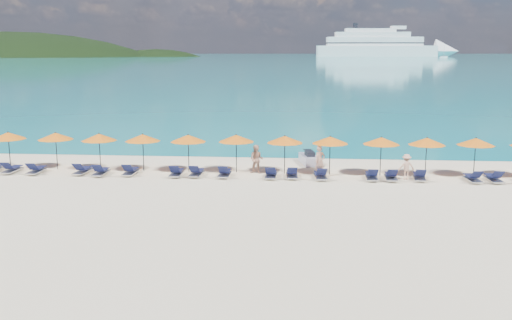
{
  "coord_description": "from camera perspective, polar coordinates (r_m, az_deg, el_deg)",
  "views": [
    {
      "loc": [
        2.54,
        -27.38,
        7.11
      ],
      "look_at": [
        0.0,
        3.0,
        1.2
      ],
      "focal_mm": 40.0,
      "sensor_mm": 36.0,
      "label": 1
    }
  ],
  "objects": [
    {
      "name": "umbrella_10",
      "position": [
        34.42,
        21.13,
        1.72
      ],
      "size": [
        2.1,
        2.1,
        2.28
      ],
      "color": "black",
      "rests_on": "ground"
    },
    {
      "name": "umbrella_3",
      "position": [
        34.21,
        -11.27,
        2.2
      ],
      "size": [
        2.1,
        2.1,
        2.28
      ],
      "color": "black",
      "rests_on": "ground"
    },
    {
      "name": "umbrella_8",
      "position": [
        33.17,
        12.43,
        1.88
      ],
      "size": [
        2.1,
        2.1,
        2.28
      ],
      "color": "black",
      "rests_on": "ground"
    },
    {
      "name": "lounger_12",
      "position": [
        32.26,
        11.49,
        -1.55
      ],
      "size": [
        0.65,
        1.71,
        0.66
      ],
      "rotation": [
        0.0,
        0.0,
        -0.02
      ],
      "color": "silver",
      "rests_on": "ground"
    },
    {
      "name": "umbrella_5",
      "position": [
        33.33,
        -1.99,
        2.17
      ],
      "size": [
        2.1,
        2.1,
        2.28
      ],
      "color": "black",
      "rests_on": "ground"
    },
    {
      "name": "lounger_7",
      "position": [
        32.7,
        -5.98,
        -1.22
      ],
      "size": [
        0.69,
        1.72,
        0.66
      ],
      "rotation": [
        0.0,
        0.0,
        -0.04
      ],
      "color": "silver",
      "rests_on": "ground"
    },
    {
      "name": "lounger_6",
      "position": [
        32.84,
        -7.96,
        -1.22
      ],
      "size": [
        0.65,
        1.71,
        0.66
      ],
      "rotation": [
        0.0,
        0.0,
        0.02
      ],
      "color": "silver",
      "rests_on": "ground"
    },
    {
      "name": "lounger_5",
      "position": [
        33.65,
        -12.46,
        -1.08
      ],
      "size": [
        0.63,
        1.7,
        0.66
      ],
      "rotation": [
        0.0,
        0.0,
        0.01
      ],
      "color": "silver",
      "rests_on": "ground"
    },
    {
      "name": "headland_small",
      "position": [
        608.32,
        -9.83,
        6.85
      ],
      "size": [
        162.0,
        126.0,
        85.5
      ],
      "color": "black",
      "rests_on": "ground"
    },
    {
      "name": "lounger_8",
      "position": [
        32.4,
        -3.15,
        -1.29
      ],
      "size": [
        0.62,
        1.7,
        0.66
      ],
      "rotation": [
        0.0,
        0.0,
        -0.0
      ],
      "color": "silver",
      "rests_on": "ground"
    },
    {
      "name": "lounger_15",
      "position": [
        33.31,
        20.86,
        -1.67
      ],
      "size": [
        0.74,
        1.74,
        0.66
      ],
      "rotation": [
        0.0,
        0.0,
        0.07
      ],
      "color": "silver",
      "rests_on": "ground"
    },
    {
      "name": "umbrella_4",
      "position": [
        33.56,
        -6.79,
        2.17
      ],
      "size": [
        2.1,
        2.1,
        2.28
      ],
      "color": "black",
      "rests_on": "ground"
    },
    {
      "name": "umbrella_6",
      "position": [
        32.96,
        2.9,
        2.07
      ],
      "size": [
        2.1,
        2.1,
        2.28
      ],
      "color": "black",
      "rests_on": "ground"
    },
    {
      "name": "lounger_3",
      "position": [
        34.62,
        -16.94,
        -0.96
      ],
      "size": [
        0.74,
        1.74,
        0.66
      ],
      "rotation": [
        0.0,
        0.0,
        -0.07
      ],
      "color": "silver",
      "rests_on": "ground"
    },
    {
      "name": "umbrella_7",
      "position": [
        32.94,
        7.43,
        1.99
      ],
      "size": [
        2.1,
        2.1,
        2.28
      ],
      "color": "black",
      "rests_on": "ground"
    },
    {
      "name": "umbrella_9",
      "position": [
        33.63,
        16.72,
        1.79
      ],
      "size": [
        2.1,
        2.1,
        2.28
      ],
      "color": "black",
      "rests_on": "ground"
    },
    {
      "name": "ground",
      "position": [
        28.4,
        -0.5,
        -3.53
      ],
      "size": [
        1400.0,
        1400.0,
        0.0
      ],
      "primitive_type": "plane",
      "color": "beige"
    },
    {
      "name": "lounger_1",
      "position": [
        36.39,
        -23.23,
        -0.82
      ],
      "size": [
        0.65,
        1.71,
        0.66
      ],
      "rotation": [
        0.0,
        0.0,
        -0.02
      ],
      "color": "silver",
      "rests_on": "ground"
    },
    {
      "name": "umbrella_0",
      "position": [
        37.45,
        -23.54,
        2.24
      ],
      "size": [
        2.1,
        2.1,
        2.28
      ],
      "color": "black",
      "rests_on": "ground"
    },
    {
      "name": "beachgoer_b",
      "position": [
        33.15,
        0.06,
        0.07
      ],
      "size": [
        0.88,
        0.59,
        1.68
      ],
      "primitive_type": "imported",
      "rotation": [
        0.0,
        0.0,
        -0.15
      ],
      "color": "tan",
      "rests_on": "ground"
    },
    {
      "name": "lounger_9",
      "position": [
        32.07,
        1.51,
        -1.41
      ],
      "size": [
        0.64,
        1.71,
        0.66
      ],
      "rotation": [
        0.0,
        0.0,
        -0.01
      ],
      "color": "silver",
      "rests_on": "ground"
    },
    {
      "name": "lounger_2",
      "position": [
        35.62,
        -21.12,
        -0.9
      ],
      "size": [
        0.65,
        1.71,
        0.66
      ],
      "rotation": [
        0.0,
        0.0,
        0.02
      ],
      "color": "silver",
      "rests_on": "ground"
    },
    {
      "name": "lounger_10",
      "position": [
        32.16,
        3.61,
        -1.39
      ],
      "size": [
        0.72,
        1.73,
        0.66
      ],
      "rotation": [
        0.0,
        0.0,
        0.06
      ],
      "color": "silver",
      "rests_on": "ground"
    },
    {
      "name": "lounger_11",
      "position": [
        32.01,
        6.47,
        -1.5
      ],
      "size": [
        0.78,
        1.75,
        0.66
      ],
      "rotation": [
        0.0,
        0.0,
        0.09
      ],
      "color": "silver",
      "rests_on": "ground"
    },
    {
      "name": "umbrella_2",
      "position": [
        35.02,
        -15.42,
        2.21
      ],
      "size": [
        2.1,
        2.1,
        2.28
      ],
      "color": "black",
      "rests_on": "ground"
    },
    {
      "name": "beachgoer_c",
      "position": [
        32.73,
        14.8,
        -0.66
      ],
      "size": [
        0.97,
        0.55,
        1.43
      ],
      "primitive_type": "imported",
      "rotation": [
        0.0,
        0.0,
        3.27
      ],
      "color": "tan",
      "rests_on": "ground"
    },
    {
      "name": "sea",
      "position": [
        687.42,
        4.63,
        10.35
      ],
      "size": [
        1600.0,
        1300.0,
        0.01
      ],
      "primitive_type": "cube",
      "color": "#1FA9B2",
      "rests_on": "ground"
    },
    {
      "name": "umbrella_1",
      "position": [
        36.22,
        -19.42,
        2.26
      ],
      "size": [
        2.1,
        2.1,
        2.28
      ],
      "color": "black",
      "rests_on": "ground"
    },
    {
      "name": "cruise_ship",
      "position": [
        624.05,
        13.13,
        11.03
      ],
      "size": [
        149.01,
        31.23,
        41.2
      ],
      "rotation": [
        0.0,
        0.0,
        0.05
      ],
      "color": "white",
      "rests_on": "ground"
    },
    {
      "name": "beachgoer_a",
      "position": [
        32.55,
        6.4,
        -0.13
      ],
      "size": [
        0.77,
        0.69,
        1.76
      ],
      "primitive_type": "imported",
      "rotation": [
        0.0,
        0.0,
        0.54
      ],
      "color": "tan",
      "rests_on": "ground"
    },
    {
      "name": "sailboat_near",
      "position": [
        527.76,
        18.26,
        9.79
      ],
      "size": [
        6.24,
        2.08,
        11.43
      ],
      "color": "white",
      "rests_on": "ground"
    },
    {
      "name": "headland_main",
      "position": [
        644.58,
        -23.37,
        6.07
      ],
      "size": [
        374.0,
        242.0,
        126.5
      ],
      "color": "black",
      "rests_on": "ground"
    },
    {
      "name": "lounger_4",
      "position": [
        33.97,
        -15.26,
        -1.1
      ],
      "size": [
        0.66,
        1.71,
        0.66
      ],
      "rotation": [
        0.0,
        0.0,
        0.02
      ],
      "color": "silver",
      "rests_on": "ground"
    },
    {
      "name": "lounger_16",
      "position": [
        33.71,
        22.67,
        -1.66
      ],
      "size": [
        0.69,
        1.73,
        0.66
      ],
      "rotation": [
        0.0,
        0.0,
        0.04
      ],
      "color": "silver",
      "rests_on": "ground"
    },
    {
      "name": "jetski",
      "position": [
        36.16,
        5.32,
        0.14
      ],
      "size": [
        1.34,
        2.47,
        0.83
      ],
      "rotation": [
        0.0,
        0.0,
        0.2
      ],
      "color": "#A7A7C2",
      "rests_on": "ground"
    },
    {
      "name": "lounger_13",
      "position": [
        32.42,
        13.35,
        -1.57
      ],
      "size": [
        0.68,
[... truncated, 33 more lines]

